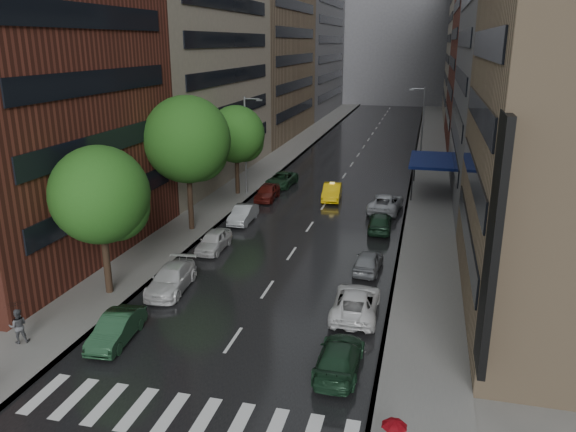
{
  "coord_description": "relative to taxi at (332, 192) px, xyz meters",
  "views": [
    {
      "loc": [
        8.45,
        -18.82,
        13.85
      ],
      "look_at": [
        0.0,
        14.98,
        3.0
      ],
      "focal_mm": 35.0,
      "sensor_mm": 36.0,
      "label": 1
    }
  ],
  "objects": [
    {
      "name": "sidewalk_right",
      "position": [
        8.66,
        19.78,
        -0.67
      ],
      "size": [
        4.0,
        140.0,
        0.15
      ],
      "primitive_type": "cube",
      "color": "gray",
      "rests_on": "ground"
    },
    {
      "name": "tree_near",
      "position": [
        -8.94,
        -23.01,
        5.15
      ],
      "size": [
        5.4,
        5.4,
        8.6
      ],
      "color": "#382619",
      "rests_on": "ground"
    },
    {
      "name": "tree_far",
      "position": [
        -8.94,
        -0.47,
        4.99
      ],
      "size": [
        5.25,
        5.25,
        8.37
      ],
      "color": "#382619",
      "rests_on": "ground"
    },
    {
      "name": "tree_mid",
      "position": [
        -8.94,
        -11.28,
        6.26
      ],
      "size": [
        6.41,
        6.41,
        10.22
      ],
      "color": "#382619",
      "rests_on": "ground"
    },
    {
      "name": "parked_cars_right",
      "position": [
        5.06,
        -14.23,
        -0.03
      ],
      "size": [
        2.97,
        30.17,
        1.48
      ],
      "color": "#193823",
      "rests_on": "ground"
    },
    {
      "name": "buildings_right",
      "position": [
        14.66,
        26.48,
        14.29
      ],
      "size": [
        8.05,
        109.1,
        36.0
      ],
      "color": "#937A5B",
      "rests_on": "ground"
    },
    {
      "name": "parked_cars_left",
      "position": [
        -5.74,
        -10.24,
        -0.05
      ],
      "size": [
        2.6,
        36.04,
        1.47
      ],
      "color": "#1C3E26",
      "rests_on": "ground"
    },
    {
      "name": "crosswalk",
      "position": [
        -0.14,
        -32.22,
        -0.73
      ],
      "size": [
        13.15,
        2.8,
        0.01
      ],
      "color": "silver",
      "rests_on": "ground"
    },
    {
      "name": "street_lamp_left",
      "position": [
        -8.06,
        -0.22,
        4.15
      ],
      "size": [
        1.74,
        0.22,
        9.0
      ],
      "color": "gray",
      "rests_on": "sidewalk_left"
    },
    {
      "name": "building_far",
      "position": [
        -0.34,
        87.78,
        15.26
      ],
      "size": [
        40.0,
        14.0,
        32.0
      ],
      "primitive_type": "cube",
      "color": "slate",
      "rests_on": "ground"
    },
    {
      "name": "ground",
      "position": [
        -0.34,
        -30.22,
        -0.74
      ],
      "size": [
        220.0,
        220.0,
        0.0
      ],
      "primitive_type": "plane",
      "color": "gray",
      "rests_on": "ground"
    },
    {
      "name": "road",
      "position": [
        -0.34,
        19.78,
        -0.74
      ],
      "size": [
        14.0,
        140.0,
        0.01
      ],
      "primitive_type": "cube",
      "color": "black",
      "rests_on": "ground"
    },
    {
      "name": "ped_black_umbrella",
      "position": [
        -10.03,
        -29.1,
        0.64
      ],
      "size": [
        1.05,
        1.0,
        2.09
      ],
      "color": "#4F5054",
      "rests_on": "sidewalk_left"
    },
    {
      "name": "awning",
      "position": [
        8.65,
        4.78,
        2.39
      ],
      "size": [
        4.0,
        8.0,
        3.12
      ],
      "color": "navy",
      "rests_on": "sidewalk_right"
    },
    {
      "name": "buildings_left",
      "position": [
        -15.34,
        28.56,
        15.25
      ],
      "size": [
        8.0,
        108.0,
        38.0
      ],
      "color": "maroon",
      "rests_on": "ground"
    },
    {
      "name": "taxi",
      "position": [
        0.0,
        0.0,
        0.0
      ],
      "size": [
        1.93,
        4.61,
        1.48
      ],
      "primitive_type": "imported",
      "rotation": [
        0.0,
        0.0,
        0.08
      ],
      "color": "yellow",
      "rests_on": "ground"
    },
    {
      "name": "sidewalk_left",
      "position": [
        -9.34,
        19.78,
        -0.67
      ],
      "size": [
        4.0,
        140.0,
        0.15
      ],
      "primitive_type": "cube",
      "color": "gray",
      "rests_on": "ground"
    },
    {
      "name": "street_lamp_right",
      "position": [
        7.38,
        14.78,
        4.15
      ],
      "size": [
        1.74,
        0.22,
        9.0
      ],
      "color": "gray",
      "rests_on": "sidewalk_right"
    }
  ]
}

